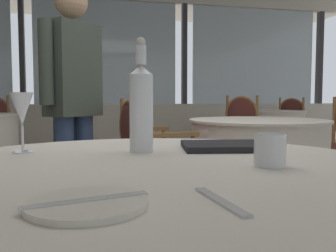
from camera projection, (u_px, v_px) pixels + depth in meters
ground_plane at (148, 245)px, 2.34m from camera, size 15.25×15.25×0.00m
window_wall_far at (107, 86)px, 6.54m from camera, size 9.15×0.14×2.94m
side_plate at (87, 204)px, 0.57m from camera, size 0.19×0.19×0.01m
butter_knife at (87, 200)px, 0.57m from camera, size 0.20×0.07×0.00m
dinner_fork at (221, 201)px, 0.59m from camera, size 0.03×0.17×0.00m
water_bottle at (141, 106)px, 1.16m from camera, size 0.08×0.08×0.36m
wine_glass at (22, 111)px, 1.14m from camera, size 0.07×0.07×0.19m
water_tumbler at (270, 150)px, 0.91m from camera, size 0.08×0.08×0.08m
menu_book at (225, 146)px, 1.23m from camera, size 0.32×0.26×0.02m
background_table_1 at (270, 136)px, 5.48m from camera, size 1.03×1.03×0.77m
dining_chair_1_0 at (289, 122)px, 6.25m from camera, size 0.66×0.66×0.97m
dining_chair_1_1 at (245, 127)px, 4.69m from camera, size 0.66×0.66×0.98m
background_table_2 at (258, 165)px, 3.08m from camera, size 1.16×1.16×0.77m
dining_chair_2_0 at (147, 151)px, 2.65m from camera, size 0.55×0.60×0.94m
diner_person_0 at (73, 96)px, 2.45m from camera, size 0.40×0.40×1.68m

